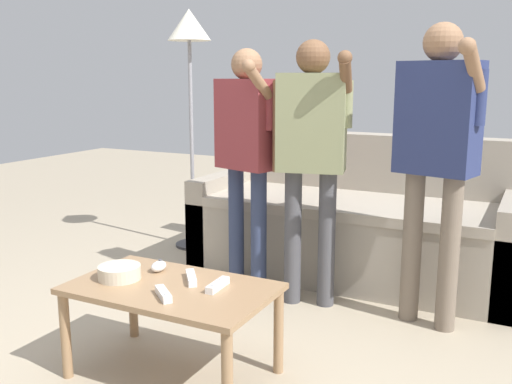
# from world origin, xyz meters

# --- Properties ---
(ground_plane) EXTENTS (12.00, 12.00, 0.00)m
(ground_plane) POSITION_xyz_m (0.00, 0.00, 0.00)
(ground_plane) COLOR tan
(couch) EXTENTS (2.05, 0.86, 0.90)m
(couch) POSITION_xyz_m (0.19, 1.50, 0.32)
(couch) COLOR #9E9384
(couch) RESTS_ON ground
(coffee_table) EXTENTS (0.87, 0.52, 0.41)m
(coffee_table) POSITION_xyz_m (-0.10, -0.17, 0.36)
(coffee_table) COLOR #997551
(coffee_table) RESTS_ON ground
(snack_bowl) EXTENTS (0.19, 0.19, 0.06)m
(snack_bowl) POSITION_xyz_m (-0.35, -0.21, 0.44)
(snack_bowl) COLOR beige
(snack_bowl) RESTS_ON coffee_table
(game_remote_nunchuk) EXTENTS (0.06, 0.09, 0.05)m
(game_remote_nunchuk) POSITION_xyz_m (-0.26, -0.05, 0.44)
(game_remote_nunchuk) COLOR white
(game_remote_nunchuk) RESTS_ON coffee_table
(floor_lamp) EXTENTS (0.32, 0.32, 1.76)m
(floor_lamp) POSITION_xyz_m (-1.09, 1.52, 1.51)
(floor_lamp) COLOR #2D2D33
(floor_lamp) RESTS_ON ground
(player_left) EXTENTS (0.41, 0.39, 1.44)m
(player_left) POSITION_xyz_m (-0.28, 0.87, 0.91)
(player_left) COLOR #2D3856
(player_left) RESTS_ON ground
(player_center) EXTENTS (0.47, 0.30, 1.48)m
(player_center) POSITION_xyz_m (0.13, 0.85, 0.93)
(player_center) COLOR #47474C
(player_center) RESTS_ON ground
(player_right) EXTENTS (0.44, 0.42, 1.54)m
(player_right) POSITION_xyz_m (0.79, 0.87, 0.97)
(player_right) COLOR #756656
(player_right) RESTS_ON ground
(game_remote_wand_near) EXTENTS (0.14, 0.12, 0.03)m
(game_remote_wand_near) POSITION_xyz_m (-0.05, -0.30, 0.43)
(game_remote_wand_near) COLOR white
(game_remote_wand_near) RESTS_ON coffee_table
(game_remote_wand_far) EXTENTS (0.13, 0.15, 0.03)m
(game_remote_wand_far) POSITION_xyz_m (-0.05, -0.09, 0.43)
(game_remote_wand_far) COLOR white
(game_remote_wand_far) RESTS_ON coffee_table
(game_remote_wand_spare) EXTENTS (0.04, 0.16, 0.03)m
(game_remote_wand_spare) POSITION_xyz_m (0.10, -0.11, 0.43)
(game_remote_wand_spare) COLOR white
(game_remote_wand_spare) RESTS_ON coffee_table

